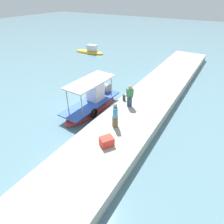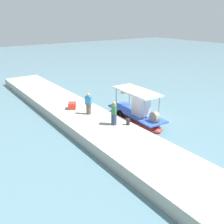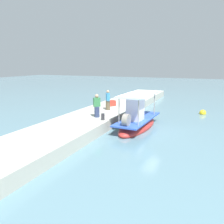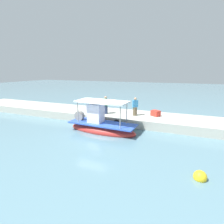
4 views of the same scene
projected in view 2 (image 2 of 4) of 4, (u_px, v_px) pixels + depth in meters
name	position (u px, v px, depth m)	size (l,w,h in m)	color
ground_plane	(143.00, 121.00, 20.13)	(120.00, 120.00, 0.00)	slate
dock_quay	(101.00, 129.00, 17.87)	(36.00, 3.89, 0.75)	#B6B6A9
main_fishing_boat	(137.00, 116.00, 19.95)	(5.71, 2.03, 2.85)	red
fisherman_near_bollard	(114.00, 114.00, 17.43)	(0.53, 0.53, 1.68)	navy
fisherman_by_crate	(89.00, 105.00, 19.33)	(0.53, 0.51, 1.66)	brown
mooring_bollard	(128.00, 122.00, 17.57)	(0.24, 0.24, 0.45)	#2D2D33
cargo_crate	(72.00, 106.00, 20.60)	(0.72, 0.58, 0.51)	red
marker_buoy	(124.00, 92.00, 27.58)	(0.59, 0.59, 0.59)	yellow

